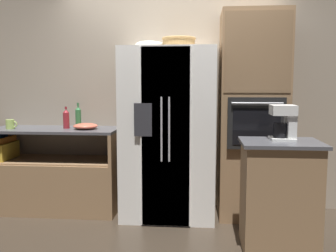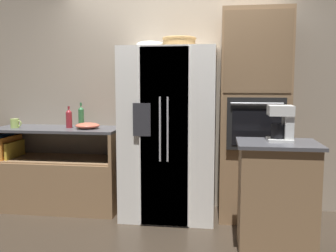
# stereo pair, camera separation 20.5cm
# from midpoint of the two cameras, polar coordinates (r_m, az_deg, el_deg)

# --- Properties ---
(ground_plane) EXTENTS (20.00, 20.00, 0.00)m
(ground_plane) POSITION_cam_midpoint_polar(r_m,az_deg,el_deg) (4.21, 1.50, -13.65)
(ground_plane) COLOR #382D23
(wall_back) EXTENTS (12.00, 0.06, 2.80)m
(wall_back) POSITION_cam_midpoint_polar(r_m,az_deg,el_deg) (4.40, 2.24, 5.84)
(wall_back) COLOR tan
(wall_back) RESTS_ON ground_plane
(counter_left) EXTENTS (1.45, 0.60, 0.95)m
(counter_left) POSITION_cam_midpoint_polar(r_m,az_deg,el_deg) (4.56, -15.16, -7.77)
(counter_left) COLOR #93704C
(counter_left) RESTS_ON ground_plane
(refrigerator) EXTENTS (0.99, 0.75, 1.83)m
(refrigerator) POSITION_cam_midpoint_polar(r_m,az_deg,el_deg) (4.05, 1.62, -1.14)
(refrigerator) COLOR white
(refrigerator) RESTS_ON ground_plane
(wall_oven) EXTENTS (0.70, 0.64, 2.20)m
(wall_oven) POSITION_cam_midpoint_polar(r_m,az_deg,el_deg) (4.09, 14.32, 1.41)
(wall_oven) COLOR #93704C
(wall_oven) RESTS_ON ground_plane
(island_counter) EXTENTS (0.68, 0.54, 0.96)m
(island_counter) POSITION_cam_midpoint_polar(r_m,az_deg,el_deg) (3.43, 17.83, -10.26)
(island_counter) COLOR #93704C
(island_counter) RESTS_ON ground_plane
(wicker_basket) EXTENTS (0.36, 0.36, 0.11)m
(wicker_basket) POSITION_cam_midpoint_polar(r_m,az_deg,el_deg) (4.02, 3.23, 12.66)
(wicker_basket) COLOR tan
(wicker_basket) RESTS_ON refrigerator
(fruit_bowl) EXTENTS (0.31, 0.31, 0.08)m
(fruit_bowl) POSITION_cam_midpoint_polar(r_m,az_deg,el_deg) (4.11, -1.22, 12.28)
(fruit_bowl) COLOR white
(fruit_bowl) RESTS_ON refrigerator
(bottle_tall) EXTENTS (0.07, 0.07, 0.28)m
(bottle_tall) POSITION_cam_midpoint_polar(r_m,az_deg,el_deg) (4.46, -11.82, 1.45)
(bottle_tall) COLOR #33723F
(bottle_tall) RESTS_ON counter_left
(bottle_short) EXTENTS (0.07, 0.07, 0.25)m
(bottle_short) POSITION_cam_midpoint_polar(r_m,az_deg,el_deg) (4.40, -13.57, 1.17)
(bottle_short) COLOR maroon
(bottle_short) RESTS_ON counter_left
(mug) EXTENTS (0.13, 0.09, 0.10)m
(mug) POSITION_cam_midpoint_polar(r_m,az_deg,el_deg) (4.57, -21.11, 0.37)
(mug) COLOR #B2D166
(mug) RESTS_ON counter_left
(mixing_bowl) EXTENTS (0.27, 0.27, 0.07)m
(mixing_bowl) POSITION_cam_midpoint_polar(r_m,az_deg,el_deg) (4.28, -10.83, 0.05)
(mixing_bowl) COLOR #DB664C
(mixing_bowl) RESTS_ON counter_left
(coffee_maker) EXTENTS (0.20, 0.22, 0.31)m
(coffee_maker) POSITION_cam_midpoint_polar(r_m,az_deg,el_deg) (3.36, 18.77, 0.60)
(coffee_maker) COLOR white
(coffee_maker) RESTS_ON island_counter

